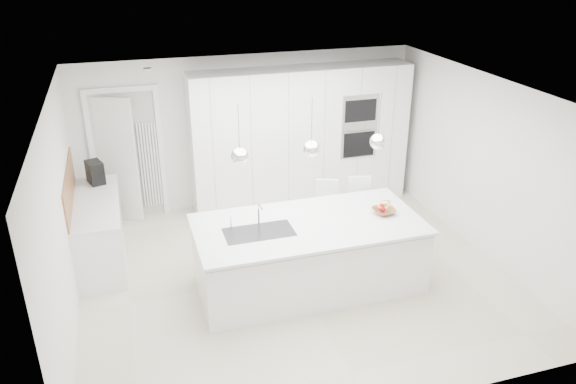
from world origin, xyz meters
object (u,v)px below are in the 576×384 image
object	(u,v)px
bar_stool_right	(362,214)
bar_stool_left	(329,216)
espresso_machine	(95,172)
fruit_bowl	(384,211)
island_base	(309,258)

from	to	relation	value
bar_stool_right	bar_stool_left	bearing A→B (deg)	-178.62
espresso_machine	fruit_bowl	bearing A→B (deg)	-49.03
fruit_bowl	bar_stool_right	size ratio (longest dim) A/B	0.28
island_base	fruit_bowl	bearing A→B (deg)	1.10
fruit_bowl	espresso_machine	size ratio (longest dim) A/B	0.89
espresso_machine	bar_stool_left	xyz separation A→B (m)	(3.14, -1.26, -0.56)
island_base	fruit_bowl	size ratio (longest dim) A/B	9.70
espresso_machine	bar_stool_right	distance (m)	3.88
island_base	bar_stool_right	size ratio (longest dim) A/B	2.69
fruit_bowl	bar_stool_left	distance (m)	1.05
island_base	bar_stool_left	world-z (taller)	bar_stool_left
fruit_bowl	bar_stool_left	size ratio (longest dim) A/B	0.29
bar_stool_left	espresso_machine	bearing A→B (deg)	178.09
fruit_bowl	bar_stool_right	xyz separation A→B (m)	(0.06, 0.78, -0.42)
bar_stool_right	fruit_bowl	bearing A→B (deg)	-81.41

